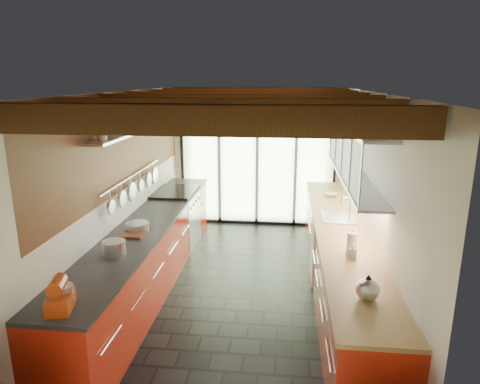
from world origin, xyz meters
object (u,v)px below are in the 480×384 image
(stand_mixer, at_px, (61,296))
(paper_towel, at_px, (352,244))
(soap_bottle, at_px, (353,251))
(kettle, at_px, (368,288))
(bowl, at_px, (330,195))

(stand_mixer, bearing_deg, paper_towel, 29.07)
(stand_mixer, bearing_deg, soap_bottle, 26.83)
(kettle, height_order, soap_bottle, kettle)
(paper_towel, bearing_deg, stand_mixer, -150.93)
(stand_mixer, height_order, bowl, stand_mixer)
(stand_mixer, distance_m, soap_bottle, 2.85)
(kettle, relative_size, bowl, 1.36)
(kettle, xyz_separation_m, soap_bottle, (0.00, 0.86, -0.02))
(kettle, distance_m, soap_bottle, 0.86)
(stand_mixer, bearing_deg, kettle, 9.59)
(stand_mixer, relative_size, kettle, 1.26)
(kettle, xyz_separation_m, paper_towel, (0.00, 0.98, 0.01))
(paper_towel, bearing_deg, kettle, -90.00)
(kettle, bearing_deg, soap_bottle, 90.00)
(soap_bottle, bearing_deg, kettle, -90.00)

